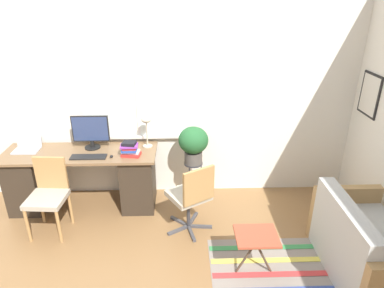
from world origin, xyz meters
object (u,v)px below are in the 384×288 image
(desk_lamp, at_px, (146,124))
(folding_stool, at_px, (256,239))
(office_chair_swivel, at_px, (191,196))
(mouse, at_px, (111,156))
(keyboard, at_px, (89,157))
(plant_stand, at_px, (193,168))
(book_stack, at_px, (130,149))
(laptop, at_px, (27,146))
(couch_loveseat, at_px, (366,250))
(potted_plant, at_px, (193,143))
(desk_chair_wooden, at_px, (48,194))
(monitor, at_px, (91,132))

(desk_lamp, distance_m, folding_stool, 1.91)
(office_chair_swivel, bearing_deg, mouse, -54.27)
(keyboard, bearing_deg, plant_stand, 9.96)
(book_stack, bearing_deg, folding_stool, -40.48)
(laptop, bearing_deg, book_stack, -9.04)
(couch_loveseat, height_order, potted_plant, potted_plant)
(keyboard, bearing_deg, folding_stool, -30.83)
(mouse, bearing_deg, potted_plant, 12.88)
(couch_loveseat, xyz_separation_m, folding_stool, (-1.07, 0.04, 0.12))
(potted_plant, bearing_deg, laptop, 179.03)
(keyboard, height_order, office_chair_swivel, office_chair_swivel)
(desk_chair_wooden, xyz_separation_m, couch_loveseat, (3.30, -0.81, -0.19))
(plant_stand, bearing_deg, keyboard, -170.04)
(keyboard, distance_m, folding_stool, 2.15)
(mouse, xyz_separation_m, plant_stand, (0.98, 0.22, -0.29))
(couch_loveseat, bearing_deg, monitor, 64.08)
(couch_loveseat, distance_m, potted_plant, 2.19)
(mouse, xyz_separation_m, folding_stool, (1.54, -1.08, -0.37))
(desk_lamp, bearing_deg, plant_stand, -7.92)
(mouse, relative_size, plant_stand, 0.10)
(desk_chair_wooden, bearing_deg, plant_stand, 22.08)
(keyboard, xyz_separation_m, potted_plant, (1.26, 0.22, 0.07))
(potted_plant, bearing_deg, desk_lamp, 172.08)
(monitor, bearing_deg, desk_lamp, 1.65)
(mouse, xyz_separation_m, desk_lamp, (0.40, 0.31, 0.29))
(book_stack, xyz_separation_m, plant_stand, (0.77, 0.17, -0.36))
(desk_chair_wooden, distance_m, office_chair_swivel, 1.63)
(plant_stand, relative_size, folding_stool, 1.24)
(monitor, xyz_separation_m, mouse, (0.29, -0.29, -0.21))
(book_stack, relative_size, desk_chair_wooden, 0.28)
(mouse, relative_size, potted_plant, 0.12)
(keyboard, distance_m, mouse, 0.27)
(book_stack, bearing_deg, monitor, 155.21)
(desk_lamp, relative_size, desk_chair_wooden, 0.46)
(couch_loveseat, bearing_deg, folding_stool, 87.65)
(book_stack, xyz_separation_m, office_chair_swivel, (0.72, -0.46, -0.38))
(plant_stand, bearing_deg, monitor, 177.26)
(desk_chair_wooden, relative_size, office_chair_swivel, 0.99)
(book_stack, bearing_deg, couch_loveseat, -26.15)
(mouse, distance_m, plant_stand, 1.05)
(potted_plant, relative_size, folding_stool, 1.04)
(keyboard, relative_size, couch_loveseat, 0.34)
(potted_plant, bearing_deg, folding_stool, -66.79)
(desk_lamp, bearing_deg, keyboard, -155.96)
(mouse, bearing_deg, office_chair_swivel, -23.35)
(mouse, bearing_deg, book_stack, 13.78)
(keyboard, xyz_separation_m, desk_chair_wooden, (-0.41, -0.32, -0.30))
(keyboard, relative_size, plant_stand, 0.74)
(laptop, height_order, keyboard, laptop)
(couch_loveseat, xyz_separation_m, potted_plant, (-1.63, 1.35, 0.56))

